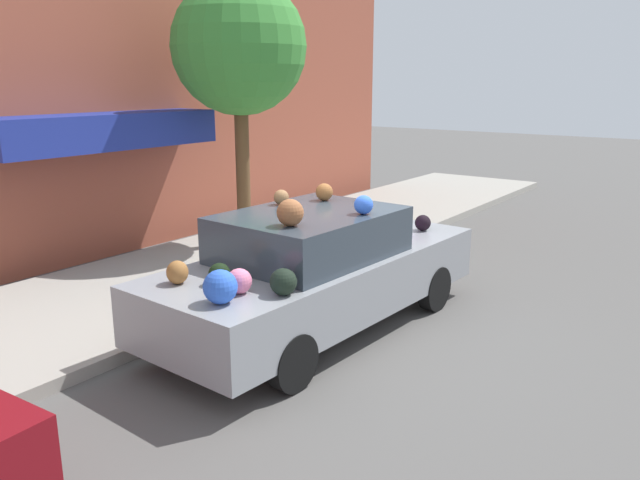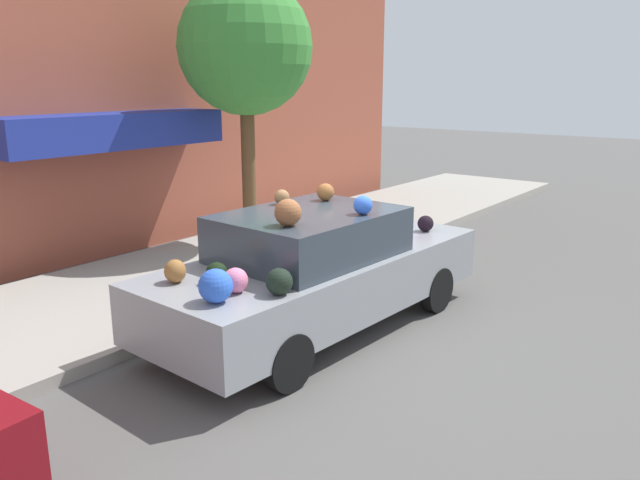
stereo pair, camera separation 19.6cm
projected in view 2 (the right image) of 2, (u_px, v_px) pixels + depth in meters
ground_plane at (320, 327)px, 7.67m from camera, size 60.00×60.00×0.00m
sidewalk_curb at (176, 280)px, 9.25m from camera, size 24.00×3.20×0.15m
building_facade at (78, 110)px, 9.97m from camera, size 18.00×1.20×5.01m
street_tree at (245, 48)px, 10.26m from camera, size 2.24×2.24×4.46m
fire_hydrant at (220, 263)px, 8.63m from camera, size 0.20×0.20×0.70m
art_car at (318, 269)px, 7.44m from camera, size 4.65×1.94×1.77m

